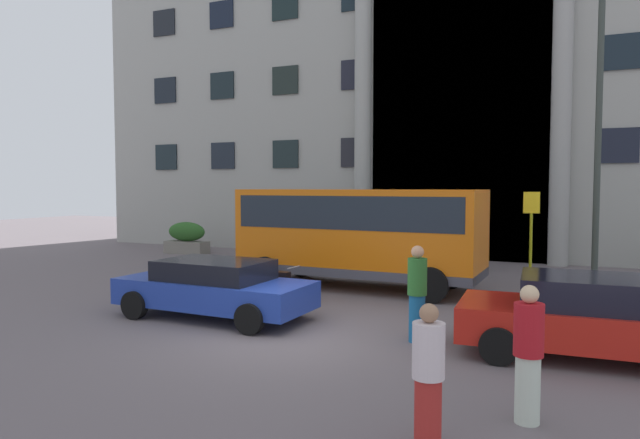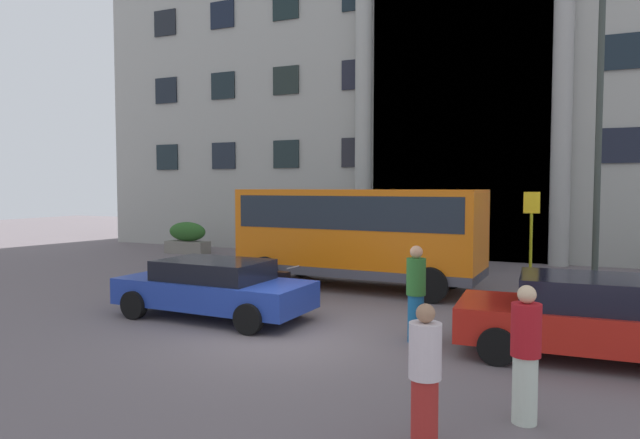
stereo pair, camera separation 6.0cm
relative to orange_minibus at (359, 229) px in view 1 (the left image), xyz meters
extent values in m
cube|color=#63595C|center=(0.46, -5.50, -1.74)|extent=(80.00, 64.00, 0.12)
cube|color=#999A93|center=(0.46, 12.00, 8.20)|extent=(33.07, 9.00, 19.76)
cube|color=black|center=(1.37, 7.56, 3.99)|extent=(6.88, 0.12, 11.34)
cylinder|color=#9A9C97|center=(-2.42, 7.25, 3.99)|extent=(0.70, 0.70, 11.34)
cylinder|color=#989794|center=(5.16, 7.25, 3.99)|extent=(0.70, 0.70, 11.34)
cube|color=black|center=(-12.76, 7.46, 2.67)|extent=(1.26, 0.08, 1.24)
cube|color=black|center=(-9.46, 7.46, 2.67)|extent=(1.26, 0.08, 1.24)
cube|color=black|center=(-6.15, 7.46, 2.67)|extent=(1.26, 0.08, 1.24)
cube|color=black|center=(-2.84, 7.46, 2.67)|extent=(1.26, 0.08, 1.24)
cube|color=black|center=(7.08, 7.46, 2.67)|extent=(1.26, 0.08, 1.24)
cube|color=black|center=(-12.76, 7.46, 5.93)|extent=(1.26, 0.08, 1.24)
cube|color=black|center=(-9.46, 7.46, 5.93)|extent=(1.26, 0.08, 1.24)
cube|color=black|center=(-6.15, 7.46, 5.93)|extent=(1.26, 0.08, 1.24)
cube|color=black|center=(-2.84, 7.46, 5.93)|extent=(1.26, 0.08, 1.24)
cube|color=black|center=(7.08, 7.46, 5.93)|extent=(1.26, 0.08, 1.24)
cube|color=black|center=(-12.76, 7.46, 9.19)|extent=(1.26, 0.08, 1.24)
cube|color=black|center=(-9.46, 7.46, 9.19)|extent=(1.26, 0.08, 1.24)
cube|color=black|center=(-6.15, 7.46, 9.19)|extent=(1.26, 0.08, 1.24)
cube|color=orange|center=(-0.01, 0.00, -0.04)|extent=(6.97, 2.54, 2.37)
cube|color=#1B232D|center=(-0.01, 0.00, 0.52)|extent=(6.55, 2.55, 0.90)
cube|color=#1B232D|center=(3.36, -0.14, 0.32)|extent=(0.14, 1.89, 1.13)
cube|color=#45444F|center=(-0.01, 0.00, -1.11)|extent=(6.97, 2.58, 0.24)
cylinder|color=black|center=(2.44, 1.02, -1.23)|extent=(0.91, 0.32, 0.90)
cylinder|color=black|center=(2.35, -1.23, -1.23)|extent=(0.91, 0.32, 0.90)
cylinder|color=black|center=(-2.37, 1.23, -1.23)|extent=(0.91, 0.32, 0.90)
cylinder|color=black|center=(-2.46, -1.02, -1.23)|extent=(0.91, 0.32, 0.90)
cylinder|color=#969E14|center=(4.50, 1.89, -0.33)|extent=(0.08, 0.08, 2.70)
cube|color=yellow|center=(4.50, 1.86, 0.77)|extent=(0.44, 0.03, 0.60)
cube|color=slate|center=(-9.63, 4.85, -1.41)|extent=(1.92, 0.76, 0.53)
ellipsoid|color=#275620|center=(-9.63, 4.85, -0.73)|extent=(1.84, 0.68, 0.83)
cube|color=slate|center=(-2.73, 4.89, -1.41)|extent=(1.82, 0.89, 0.54)
ellipsoid|color=#26471A|center=(-2.73, 4.89, -0.72)|extent=(1.74, 0.80, 0.84)
cube|color=slate|center=(1.15, 4.64, -1.40)|extent=(2.09, 0.89, 0.57)
ellipsoid|color=#1B421F|center=(1.15, 4.64, -0.70)|extent=(2.01, 0.80, 0.82)
cube|color=#1F399C|center=(-1.70, -4.70, -1.12)|extent=(4.45, 1.93, 0.58)
cube|color=black|center=(-1.70, -4.70, -0.61)|extent=(2.42, 1.65, 0.43)
cylinder|color=black|center=(-0.18, -3.87, -1.37)|extent=(0.63, 0.22, 0.62)
cylinder|color=black|center=(-0.24, -5.64, -1.37)|extent=(0.63, 0.22, 0.62)
cylinder|color=black|center=(-3.16, -3.76, -1.37)|extent=(0.63, 0.22, 0.62)
cylinder|color=black|center=(-3.22, -5.53, -1.37)|extent=(0.63, 0.22, 0.62)
cube|color=red|center=(5.92, -4.66, -1.11)|extent=(4.55, 2.04, 0.61)
cube|color=black|center=(5.92, -4.66, -0.54)|extent=(2.48, 1.74, 0.52)
cylinder|color=black|center=(4.36, -3.79, -1.37)|extent=(0.63, 0.22, 0.62)
cylinder|color=black|center=(4.43, -5.65, -1.37)|extent=(0.63, 0.22, 0.62)
cylinder|color=black|center=(-0.71, -2.52, -1.38)|extent=(0.61, 0.16, 0.60)
cylinder|color=black|center=(-2.20, -2.37, -1.38)|extent=(0.61, 0.18, 0.60)
cube|color=black|center=(-1.46, -2.45, -1.10)|extent=(0.98, 0.34, 0.32)
cube|color=black|center=(-1.63, -2.43, -0.92)|extent=(0.54, 0.25, 0.12)
cylinder|color=#A5A5A8|center=(-0.83, -2.51, -0.80)|extent=(0.09, 0.55, 0.03)
cylinder|color=#AE2724|center=(4.04, -9.02, -1.28)|extent=(0.30, 0.30, 0.80)
cylinder|color=silver|center=(4.04, -9.02, -0.57)|extent=(0.36, 0.36, 0.62)
sphere|color=#9A7052|center=(4.04, -9.02, -0.16)|extent=(0.21, 0.21, 0.21)
cylinder|color=silver|center=(5.01, -7.85, -1.26)|extent=(0.30, 0.30, 0.84)
cylinder|color=#B2161E|center=(5.01, -7.85, -0.52)|extent=(0.36, 0.36, 0.65)
sphere|color=#DBB88E|center=(5.01, -7.85, -0.08)|extent=(0.22, 0.22, 0.22)
cylinder|color=#17588D|center=(2.89, -4.84, -1.24)|extent=(0.30, 0.30, 0.89)
cylinder|color=#2A6829|center=(2.89, -4.84, -0.45)|extent=(0.36, 0.36, 0.69)
sphere|color=tan|center=(2.89, -4.84, 0.01)|extent=(0.24, 0.24, 0.24)
cylinder|color=#323A35|center=(6.20, 3.03, 2.48)|extent=(0.18, 0.18, 8.31)
camera|label=1|loc=(5.38, -15.06, 1.23)|focal=31.58mm
camera|label=2|loc=(5.43, -15.03, 1.23)|focal=31.58mm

